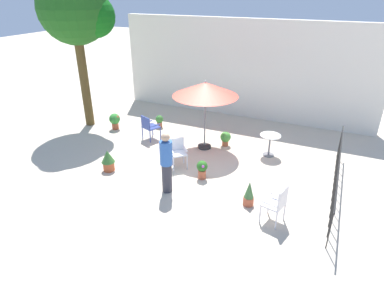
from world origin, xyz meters
The scene contains 16 objects.
ground_plane centered at (0.00, 0.00, 0.00)m, with size 60.00×60.00×0.00m, color beige.
villa_facade centered at (0.00, 4.59, 1.91)m, with size 10.25×0.30×3.82m, color white.
terrace_railing centered at (3.91, 0.00, 0.68)m, with size 0.03×4.73×1.01m.
shade_tree centered at (-4.97, 1.20, 4.18)m, with size 2.53×2.41×5.41m.
patio_umbrella_0 centered at (-0.16, 1.11, 1.99)m, with size 2.06×2.06×2.29m.
cafe_table_0 centered at (1.91, 1.44, 0.49)m, with size 0.64×0.64×0.71m.
patio_chair_0 centered at (-0.40, -0.37, 0.52)m, with size 0.61×0.61×0.87m.
patio_chair_1 centered at (-2.16, 0.92, 0.51)m, with size 0.64×0.63×0.87m.
patio_chair_2 centered at (2.78, -1.78, 0.54)m, with size 0.53×0.55×0.94m.
potted_plant_0 centered at (-3.82, 1.19, 0.36)m, with size 0.40×0.40×0.61m.
potted_plant_1 centered at (-2.12, -1.44, 0.35)m, with size 0.39×0.39×0.64m.
potted_plant_2 centered at (-2.40, 2.04, 0.27)m, with size 0.29×0.29×0.47m.
potted_plant_3 centered at (2.04, -1.39, 0.32)m, with size 0.26×0.26×0.67m.
potted_plant_4 centered at (0.42, 1.54, 0.28)m, with size 0.35×0.35×0.50m.
potted_plant_5 centered at (0.52, -0.71, 0.31)m, with size 0.31×0.31×0.54m.
standing_person centered at (-0.06, -1.67, 0.85)m, with size 0.39×0.39×1.66m.
Camera 1 is at (3.53, -8.00, 4.85)m, focal length 30.66 mm.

